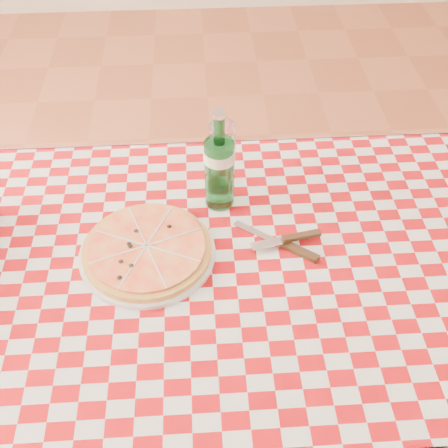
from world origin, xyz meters
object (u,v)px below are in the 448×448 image
at_px(pizza_plate, 147,249).
at_px(water_bottle, 219,160).
at_px(dining_table, 234,288).
at_px(wine_glass, 222,153).

bearing_deg(pizza_plate, water_bottle, 44.03).
xyz_separation_m(dining_table, wine_glass, (-0.01, 0.29, 0.18)).
height_order(pizza_plate, water_bottle, water_bottle).
height_order(dining_table, wine_glass, wine_glass).
bearing_deg(dining_table, wine_glass, 92.01).
height_order(water_bottle, wine_glass, water_bottle).
bearing_deg(water_bottle, wine_glass, 82.04).
height_order(dining_table, water_bottle, water_bottle).
bearing_deg(dining_table, water_bottle, 96.46).
distance_m(pizza_plate, wine_glass, 0.32).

